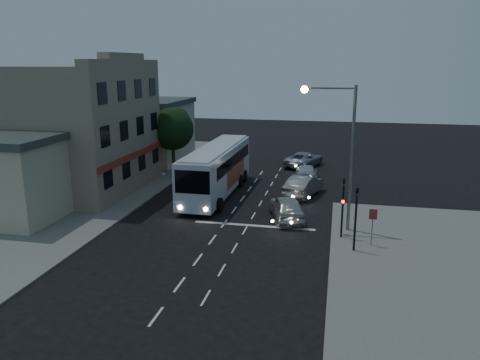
% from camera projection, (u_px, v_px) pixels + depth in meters
% --- Properties ---
extents(ground, '(120.00, 120.00, 0.00)m').
position_uv_depth(ground, '(217.00, 234.00, 29.16)').
color(ground, black).
extents(sidewalk_near, '(12.00, 24.00, 0.12)m').
position_uv_depth(sidewalk_near, '(454.00, 281.00, 22.74)').
color(sidewalk_near, slate).
rests_on(sidewalk_near, ground).
extents(sidewalk_far, '(12.00, 50.00, 0.12)m').
position_uv_depth(sidewalk_far, '(92.00, 189.00, 39.35)').
color(sidewalk_far, slate).
rests_on(sidewalk_far, ground).
extents(road_markings, '(8.00, 30.55, 0.01)m').
position_uv_depth(road_markings, '(247.00, 219.00, 32.04)').
color(road_markings, silver).
rests_on(road_markings, ground).
extents(tour_bus, '(3.06, 12.90, 3.95)m').
position_uv_depth(tour_bus, '(217.00, 169.00, 37.43)').
color(tour_bus, silver).
rests_on(tour_bus, ground).
extents(car_suv, '(3.20, 5.17, 1.64)m').
position_uv_depth(car_suv, '(286.00, 207.00, 31.77)').
color(car_suv, silver).
rests_on(car_suv, ground).
extents(car_sedan_a, '(3.08, 5.34, 1.66)m').
position_uv_depth(car_sedan_a, '(304.00, 186.00, 37.36)').
color(car_sedan_a, gray).
rests_on(car_sedan_a, ground).
extents(car_sedan_b, '(2.20, 4.87, 1.38)m').
position_uv_depth(car_sedan_b, '(306.00, 173.00, 42.38)').
color(car_sedan_b, silver).
rests_on(car_sedan_b, ground).
extents(car_sedan_c, '(4.14, 5.99, 1.52)m').
position_uv_depth(car_sedan_c, '(304.00, 159.00, 47.95)').
color(car_sedan_c, '#A6A6B5').
rests_on(car_sedan_c, ground).
extents(traffic_signal_main, '(0.25, 0.35, 4.10)m').
position_uv_depth(traffic_signal_main, '(343.00, 201.00, 27.78)').
color(traffic_signal_main, black).
rests_on(traffic_signal_main, sidewalk_near).
extents(traffic_signal_side, '(0.18, 0.15, 4.10)m').
position_uv_depth(traffic_signal_side, '(356.00, 211.00, 25.76)').
color(traffic_signal_side, black).
rests_on(traffic_signal_side, sidewalk_near).
extents(regulatory_sign, '(0.45, 0.12, 2.20)m').
position_uv_depth(regulatory_sign, '(373.00, 221.00, 26.67)').
color(regulatory_sign, slate).
rests_on(regulatory_sign, sidewalk_near).
extents(streetlight, '(3.32, 0.44, 9.00)m').
position_uv_depth(streetlight, '(342.00, 142.00, 28.37)').
color(streetlight, slate).
rests_on(streetlight, sidewalk_near).
extents(main_building, '(10.12, 12.00, 11.00)m').
position_uv_depth(main_building, '(76.00, 128.00, 38.30)').
color(main_building, '#9D856A').
rests_on(main_building, sidewalk_far).
extents(low_building_south, '(7.40, 5.40, 5.70)m').
position_uv_depth(low_building_south, '(2.00, 178.00, 30.87)').
color(low_building_south, beige).
rests_on(low_building_south, sidewalk_far).
extents(low_building_north, '(9.40, 9.40, 6.50)m').
position_uv_depth(low_building_north, '(142.00, 130.00, 50.02)').
color(low_building_north, beige).
rests_on(low_building_north, sidewalk_far).
extents(street_tree, '(4.00, 4.00, 6.20)m').
position_uv_depth(street_tree, '(172.00, 127.00, 43.97)').
color(street_tree, black).
rests_on(street_tree, sidewalk_far).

